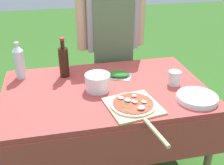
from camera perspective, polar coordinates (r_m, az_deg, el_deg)
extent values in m
cube|color=#A83D38|center=(1.94, -1.40, -1.67)|extent=(1.39, 0.88, 0.04)
cube|color=#A83D38|center=(1.67, 1.69, -13.70)|extent=(1.39, 0.01, 0.28)
cube|color=#A83D38|center=(2.40, -3.41, 0.03)|extent=(1.39, 0.01, 0.28)
cube|color=#A83D38|center=(2.03, -21.26, -7.50)|extent=(0.01, 0.88, 0.28)
cube|color=#A83D38|center=(2.24, 16.52, -3.31)|extent=(0.01, 0.88, 0.28)
cylinder|color=olive|center=(2.06, 19.08, -13.74)|extent=(0.05, 0.05, 0.69)
cylinder|color=olive|center=(2.45, -17.93, -6.41)|extent=(0.05, 0.05, 0.69)
cylinder|color=olive|center=(2.61, 10.87, -3.29)|extent=(0.05, 0.05, 0.69)
cylinder|color=#70604C|center=(2.67, 1.47, -0.68)|extent=(0.12, 0.12, 0.80)
cylinder|color=#70604C|center=(2.64, -1.83, -1.08)|extent=(0.12, 0.12, 0.80)
cube|color=#99999E|center=(2.41, -0.19, 13.90)|extent=(0.44, 0.20, 0.60)
cube|color=#56704C|center=(2.38, 0.41, 8.12)|extent=(0.34, 0.02, 0.87)
cylinder|color=tan|center=(2.49, 5.62, 13.57)|extent=(0.09, 0.09, 0.53)
cylinder|color=tan|center=(2.37, -6.28, 12.85)|extent=(0.09, 0.09, 0.53)
cube|color=#D1B27F|center=(1.72, 4.30, -4.77)|extent=(0.35, 0.35, 0.01)
cylinder|color=#D1B27F|center=(1.52, 8.91, -9.94)|extent=(0.06, 0.26, 0.02)
cylinder|color=beige|center=(1.72, 4.31, -4.43)|extent=(0.28, 0.28, 0.01)
cylinder|color=red|center=(1.71, 4.32, -4.18)|extent=(0.25, 0.25, 0.00)
ellipsoid|color=white|center=(1.72, 6.53, -3.92)|extent=(0.04, 0.04, 0.01)
ellipsoid|color=white|center=(1.71, 4.41, -3.81)|extent=(0.03, 0.04, 0.01)
ellipsoid|color=white|center=(1.75, 1.80, -3.10)|extent=(0.05, 0.05, 0.01)
ellipsoid|color=white|center=(1.72, 3.18, -3.54)|extent=(0.04, 0.05, 0.02)
ellipsoid|color=white|center=(1.71, 4.75, -3.92)|extent=(0.04, 0.04, 0.01)
ellipsoid|color=white|center=(1.65, 5.97, -5.12)|extent=(0.05, 0.05, 0.02)
ellipsoid|color=white|center=(1.77, 4.54, -2.70)|extent=(0.04, 0.04, 0.01)
ellipsoid|color=#286B23|center=(1.70, 2.96, -4.25)|extent=(0.02, 0.03, 0.00)
ellipsoid|color=#286B23|center=(1.74, 5.95, -3.55)|extent=(0.04, 0.02, 0.00)
ellipsoid|color=#286B23|center=(1.69, 7.58, -4.64)|extent=(0.02, 0.03, 0.00)
ellipsoid|color=#286B23|center=(1.67, 2.33, -4.90)|extent=(0.03, 0.02, 0.00)
ellipsoid|color=#286B23|center=(1.65, 6.09, -5.46)|extent=(0.04, 0.02, 0.00)
ellipsoid|color=#286B23|center=(1.62, 3.21, -5.88)|extent=(0.03, 0.02, 0.00)
cylinder|color=black|center=(2.09, -9.75, 4.03)|extent=(0.07, 0.07, 0.22)
cylinder|color=black|center=(2.04, -10.06, 7.66)|extent=(0.03, 0.03, 0.06)
cylinder|color=#B22823|center=(2.03, -10.15, 8.69)|extent=(0.03, 0.03, 0.02)
cylinder|color=silver|center=(2.15, -18.24, 3.50)|extent=(0.08, 0.08, 0.21)
cone|color=silver|center=(2.10, -18.74, 6.68)|extent=(0.08, 0.08, 0.05)
cylinder|color=silver|center=(2.09, -18.86, 7.50)|extent=(0.03, 0.03, 0.02)
cube|color=silver|center=(2.09, 1.24, 1.27)|extent=(0.22, 0.19, 0.01)
ellipsoid|color=#286B23|center=(2.08, 1.24, 1.77)|extent=(0.19, 0.16, 0.03)
cylinder|color=silver|center=(1.89, -2.93, 0.07)|extent=(0.17, 0.17, 0.11)
cylinder|color=white|center=(1.87, 16.84, -3.41)|extent=(0.26, 0.26, 0.00)
cylinder|color=white|center=(1.87, 16.86, -3.27)|extent=(0.26, 0.26, 0.00)
cylinder|color=white|center=(1.86, 16.88, -3.14)|extent=(0.26, 0.26, 0.00)
cylinder|color=white|center=(1.86, 16.90, -3.01)|extent=(0.26, 0.26, 0.00)
cylinder|color=white|center=(1.86, 16.92, -2.87)|extent=(0.26, 0.26, 0.00)
cylinder|color=white|center=(1.86, 16.94, -2.74)|extent=(0.26, 0.26, 0.00)
cylinder|color=white|center=(1.85, 16.97, -2.61)|extent=(0.26, 0.26, 0.00)
cylinder|color=silver|center=(2.01, 12.54, 0.77)|extent=(0.09, 0.09, 0.09)
cylinder|color=red|center=(2.01, 12.50, 0.43)|extent=(0.08, 0.08, 0.06)
cylinder|color=#B7B2A3|center=(1.99, 12.68, 2.07)|extent=(0.09, 0.09, 0.01)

